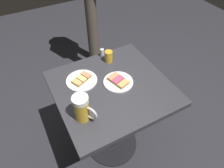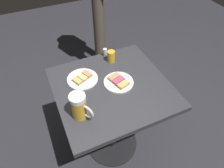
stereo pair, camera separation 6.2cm
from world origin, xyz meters
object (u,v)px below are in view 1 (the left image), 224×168
at_px(plate_near, 118,81).
at_px(beer_glass_small, 109,56).
at_px(salt_shaker, 102,53).
at_px(beer_mug, 82,108).
at_px(plate_far, 82,80).

relative_size(plate_near, beer_glass_small, 2.28).
bearing_deg(salt_shaker, plate_near, -6.07).
distance_m(beer_glass_small, salt_shaker, 0.08).
bearing_deg(beer_mug, plate_far, 159.87).
relative_size(plate_far, beer_glass_small, 2.38).
relative_size(plate_near, beer_mug, 1.19).
distance_m(plate_near, beer_glass_small, 0.23).
xyz_separation_m(plate_near, beer_mug, (0.15, -0.30, 0.07)).
distance_m(plate_near, salt_shaker, 0.30).
bearing_deg(salt_shaker, plate_far, -53.77).
height_order(plate_near, beer_mug, beer_mug).
bearing_deg(plate_near, beer_mug, -64.30).
bearing_deg(salt_shaker, beer_mug, -37.04).
height_order(plate_near, salt_shaker, salt_shaker).
bearing_deg(beer_glass_small, plate_near, -11.72).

